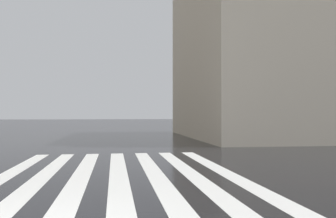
% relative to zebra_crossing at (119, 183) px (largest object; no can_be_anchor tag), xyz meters
% --- Properties ---
extents(zebra_crossing, '(13.00, 6.50, 0.01)m').
position_rel_zebra_crossing_xyz_m(zebra_crossing, '(0.00, 0.00, 0.00)').
color(zebra_crossing, silver).
rests_on(zebra_crossing, ground_plane).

